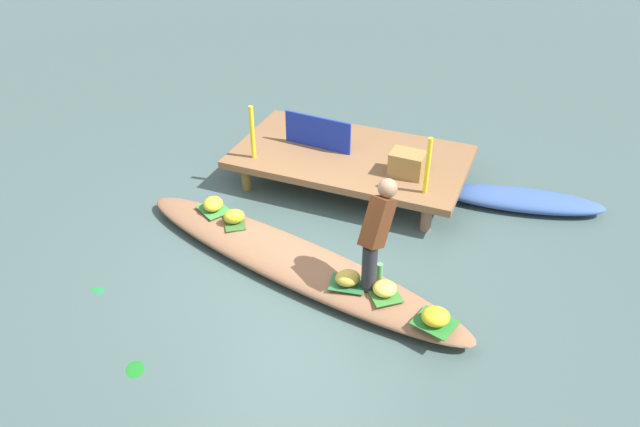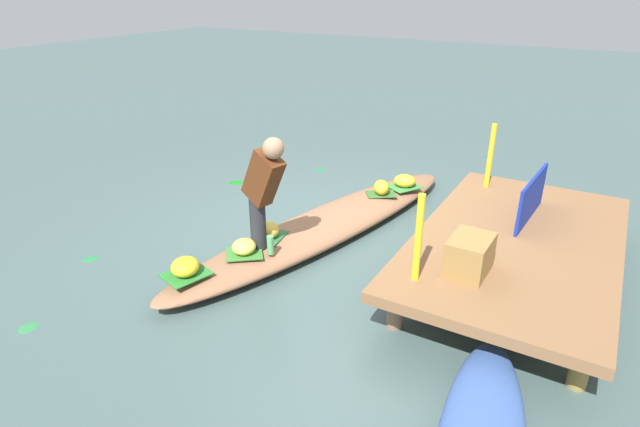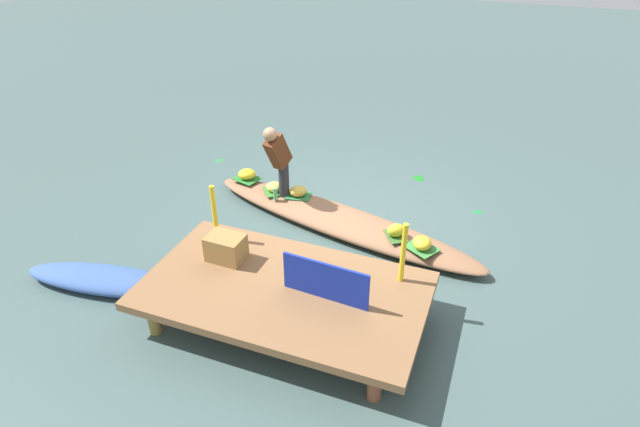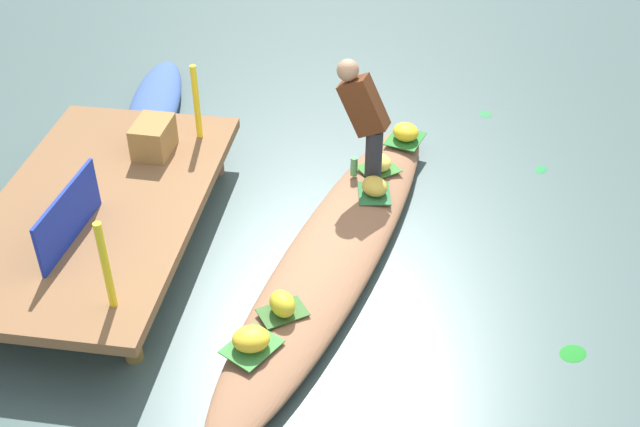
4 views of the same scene
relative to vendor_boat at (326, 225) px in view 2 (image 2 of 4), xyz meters
The scene contains 23 objects.
canal_water 0.12m from the vendor_boat, ahead, with size 40.00×40.00×0.00m, color #415855.
dock_platform 2.11m from the vendor_boat, 91.34° to the left, with size 3.20×1.80×0.47m.
vendor_boat is the anchor object (origin of this frame).
leaf_mat_0 1.85m from the vendor_boat, 15.62° to the right, with size 0.40×0.33×0.01m, color #29752B.
banana_bunch_0 1.85m from the vendor_boat, 15.62° to the right, with size 0.29×0.26×0.16m, color yellow.
leaf_mat_1 1.22m from the vendor_boat, 13.14° to the right, with size 0.36×0.31×0.01m, color #397A2F.
banana_bunch_1 1.23m from the vendor_boat, 13.14° to the right, with size 0.25×0.24×0.15m, color #F9D451.
leaf_mat_2 0.97m from the vendor_boat, 162.86° to the left, with size 0.36×0.24×0.01m, color #35612A.
banana_bunch_2 0.98m from the vendor_boat, 162.86° to the left, with size 0.26×0.19×0.18m, color gold.
leaf_mat_3 0.82m from the vendor_boat, 19.39° to the right, with size 0.38×0.30×0.01m, color #276233.
banana_bunch_3 0.84m from the vendor_boat, 19.39° to the right, with size 0.27×0.23×0.16m, color gold.
leaf_mat_4 1.38m from the vendor_boat, 161.27° to the left, with size 0.39×0.32×0.01m, color #3A8339.
banana_bunch_4 1.39m from the vendor_boat, 161.27° to the left, with size 0.28×0.24×0.16m, color yellow.
vendor_person 1.30m from the vendor_boat, ahead, with size 0.29×0.51×1.21m.
water_bottle 1.07m from the vendor_boat, ahead, with size 0.07×0.07×0.19m, color #58A662.
market_banner 2.23m from the vendor_boat, 104.75° to the left, with size 1.00×0.03×0.47m, color #162BA0.
railing_post_west 2.07m from the vendor_boat, 130.07° to the left, with size 0.06×0.06×0.76m, color yellow.
railing_post_east 2.02m from the vendor_boat, 52.21° to the left, with size 0.06×0.06×0.76m, color yellow.
produce_crate 2.07m from the vendor_boat, 65.93° to the left, with size 0.44×0.32×0.32m, color olive.
drifting_plant_0 3.14m from the vendor_boat, 25.61° to the right, with size 0.17×0.15×0.01m, color #2B7640.
drifting_plant_1 2.60m from the vendor_boat, 47.07° to the right, with size 0.18×0.11×0.01m, color #22783B.
drifting_plant_2 2.12m from the vendor_boat, 111.93° to the right, with size 0.23×0.18×0.01m, color #1A7520.
drifting_plant_3 2.22m from the vendor_boat, 148.12° to the right, with size 0.17×0.11×0.01m, color #1F793B.
Camera 2 is at (4.73, 2.64, 2.75)m, focal length 29.11 mm.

